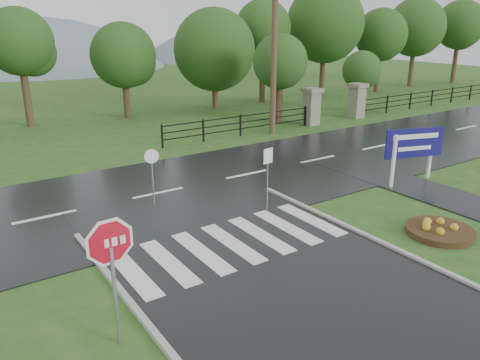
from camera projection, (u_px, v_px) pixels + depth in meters
ground at (367, 337)px, 9.48m from camera, size 120.00×120.00×0.00m
main_road at (158, 194)px, 17.32m from camera, size 90.00×8.00×0.04m
walkway at (441, 196)px, 17.12m from camera, size 2.20×11.00×0.04m
crosswalk at (232, 243)px, 13.38m from camera, size 6.50×2.80×0.02m
pillar_west at (312, 106)px, 28.54m from camera, size 1.00×1.00×2.24m
pillar_east at (357, 100)px, 30.66m from camera, size 1.00×1.00×2.24m
fence_west at (240, 123)px, 25.90m from camera, size 9.58×0.08×1.20m
fence_east at (452, 93)px, 36.51m from camera, size 20.58×0.08×1.20m
hills at (25, 179)px, 67.29m from camera, size 102.00×48.00×48.00m
treeline at (77, 125)px, 28.82m from camera, size 83.20×5.20×10.00m
stop_sign at (111, 254)px, 8.67m from camera, size 1.27×0.10×2.86m
estate_billboard at (414, 146)px, 18.06m from camera, size 2.44×0.85×2.20m
flower_bed at (440, 230)px, 14.00m from camera, size 1.99×1.99×0.40m
reg_sign_small at (268, 164)px, 16.13m from camera, size 0.43×0.10×1.96m
reg_sign_round at (152, 171)px, 15.63m from camera, size 0.47×0.13×2.08m
utility_pole_east at (274, 43)px, 25.12m from camera, size 1.75×0.33×9.81m
entrance_tree_left at (280, 62)px, 28.17m from camera, size 3.32×3.32×5.43m
entrance_tree_right at (362, 71)px, 32.32m from camera, size 2.67×2.67×4.19m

